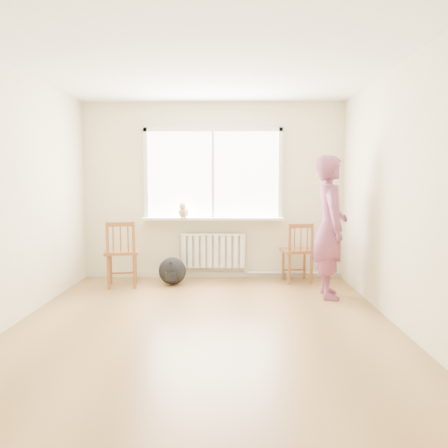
{
  "coord_description": "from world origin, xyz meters",
  "views": [
    {
      "loc": [
        0.27,
        -4.5,
        1.5
      ],
      "look_at": [
        0.18,
        1.2,
        0.94
      ],
      "focal_mm": 35.0,
      "sensor_mm": 36.0,
      "label": 1
    }
  ],
  "objects_px": {
    "chair_right": "(298,253)",
    "chair_left": "(122,254)",
    "backpack": "(172,271)",
    "person": "(330,227)",
    "cat": "(184,211)"
  },
  "relations": [
    {
      "from": "chair_right",
      "to": "chair_left",
      "type": "bearing_deg",
      "value": -0.95
    },
    {
      "from": "chair_left",
      "to": "backpack",
      "type": "xyz_separation_m",
      "value": [
        0.69,
        0.16,
        -0.28
      ]
    },
    {
      "from": "chair_left",
      "to": "chair_right",
      "type": "xyz_separation_m",
      "value": [
        2.54,
        0.31,
        -0.03
      ]
    },
    {
      "from": "chair_right",
      "to": "person",
      "type": "distance_m",
      "value": 0.95
    },
    {
      "from": "chair_left",
      "to": "person",
      "type": "distance_m",
      "value": 2.89
    },
    {
      "from": "person",
      "to": "backpack",
      "type": "bearing_deg",
      "value": 75.35
    },
    {
      "from": "chair_left",
      "to": "cat",
      "type": "xyz_separation_m",
      "value": [
        0.83,
        0.49,
        0.58
      ]
    },
    {
      "from": "chair_right",
      "to": "cat",
      "type": "relative_size",
      "value": 2.35
    },
    {
      "from": "cat",
      "to": "chair_left",
      "type": "bearing_deg",
      "value": -148.22
    },
    {
      "from": "chair_right",
      "to": "backpack",
      "type": "distance_m",
      "value": 1.87
    },
    {
      "from": "chair_right",
      "to": "backpack",
      "type": "xyz_separation_m",
      "value": [
        -1.85,
        -0.15,
        -0.25
      ]
    },
    {
      "from": "chair_left",
      "to": "cat",
      "type": "relative_size",
      "value": 2.49
    },
    {
      "from": "cat",
      "to": "backpack",
      "type": "distance_m",
      "value": 0.92
    },
    {
      "from": "chair_right",
      "to": "backpack",
      "type": "bearing_deg",
      "value": -3.37
    },
    {
      "from": "person",
      "to": "chair_left",
      "type": "bearing_deg",
      "value": 82.48
    }
  ]
}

